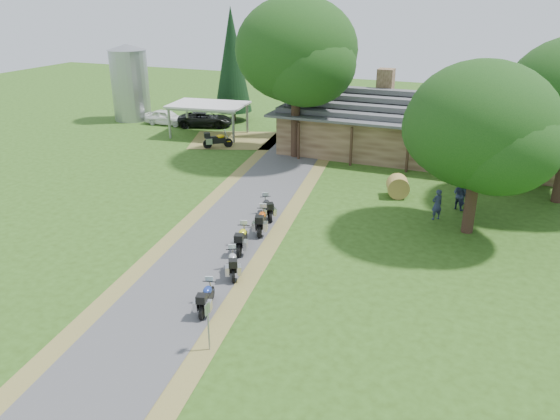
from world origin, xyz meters
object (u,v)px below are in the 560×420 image
at_px(motorcycle_row_c, 242,238).
at_px(motorcycle_row_e, 267,207).
at_px(lodge, 420,124).
at_px(car_white_sedan, 166,115).
at_px(car_dark_suv, 205,115).
at_px(motorcycle_row_b, 233,262).
at_px(motorcycle_row_d, 262,220).
at_px(carport, 209,120).
at_px(hay_bale, 398,186).
at_px(silo, 130,82).
at_px(motorcycle_carport_a, 218,139).
at_px(motorcycle_row_a, 206,296).

relative_size(motorcycle_row_c, motorcycle_row_e, 1.04).
xyz_separation_m(lodge, motorcycle_row_e, (-5.66, -15.66, -1.82)).
relative_size(car_white_sedan, car_dark_suv, 0.97).
relative_size(motorcycle_row_b, motorcycle_row_d, 0.91).
bearing_deg(carport, hay_bale, -33.67).
bearing_deg(car_dark_suv, motorcycle_row_d, -163.43).
relative_size(silo, motorcycle_row_e, 3.84).
xyz_separation_m(motorcycle_row_c, motorcycle_carport_a, (-9.94, 15.93, 0.06)).
distance_m(silo, motorcycle_row_d, 30.07).
bearing_deg(motorcycle_carport_a, motorcycle_row_e, -86.14).
xyz_separation_m(motorcycle_carport_a, hay_bale, (15.47, -5.66, -0.06)).
height_order(motorcycle_row_d, hay_bale, motorcycle_row_d).
distance_m(motorcycle_row_a, motorcycle_carport_a, 23.94).
distance_m(lodge, motorcycle_row_b, 22.78).
xyz_separation_m(lodge, motorcycle_row_b, (-4.42, -22.27, -1.84)).
xyz_separation_m(motorcycle_row_b, motorcycle_row_d, (-0.72, 4.72, 0.06)).
bearing_deg(motorcycle_row_b, motorcycle_carport_a, 1.80).
distance_m(silo, motorcycle_row_e, 28.47).
height_order(car_white_sedan, car_dark_suv, car_dark_suv).
distance_m(silo, motorcycle_row_a, 36.25).
xyz_separation_m(carport, motorcycle_row_e, (12.04, -15.01, -0.75)).
height_order(car_dark_suv, hay_bale, car_dark_suv).
relative_size(car_white_sedan, motorcycle_carport_a, 2.50).
xyz_separation_m(carport, motorcycle_row_d, (12.55, -16.90, -0.71)).
bearing_deg(motorcycle_row_c, motorcycle_row_b, -178.96).
xyz_separation_m(lodge, car_dark_suv, (-19.68, 2.13, -1.42)).
xyz_separation_m(carport, hay_bale, (18.07, -8.97, -0.72)).
relative_size(silo, motorcycle_row_a, 4.07).
distance_m(motorcycle_row_a, motorcycle_row_d, 7.74).
relative_size(motorcycle_row_c, hay_bale, 1.46).
distance_m(motorcycle_row_a, motorcycle_row_b, 2.97).
bearing_deg(lodge, motorcycle_row_c, -104.49).
bearing_deg(motorcycle_row_d, motorcycle_row_e, -0.92).
relative_size(motorcycle_row_d, motorcycle_carport_a, 0.93).
bearing_deg(silo, hay_bale, -22.65).
distance_m(car_white_sedan, car_dark_suv, 3.85).
relative_size(car_white_sedan, motorcycle_row_e, 2.83).
bearing_deg(motorcycle_row_e, hay_bale, -79.54).
bearing_deg(motorcycle_row_a, motorcycle_row_b, -7.92).
bearing_deg(motorcycle_row_c, silo, 30.03).
relative_size(silo, hay_bale, 5.38).
distance_m(carport, motorcycle_row_a, 28.10).
bearing_deg(lodge, motorcycle_carport_a, -165.30).
xyz_separation_m(car_dark_suv, hay_bale, (20.06, -11.75, -0.37)).
xyz_separation_m(carport, motorcycle_row_c, (12.55, -19.24, -0.72)).
distance_m(silo, motorcycle_row_b, 33.85).
bearing_deg(motorcycle_row_d, motorcycle_carport_a, 20.13).
xyz_separation_m(lodge, carport, (-17.69, -0.65, -1.07)).
bearing_deg(motorcycle_row_d, carport, 20.55).
bearing_deg(motorcycle_row_d, lodge, -32.38).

